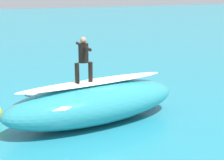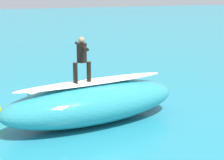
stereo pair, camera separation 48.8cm
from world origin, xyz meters
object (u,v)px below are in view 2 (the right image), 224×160
at_px(surfboard_paddling, 135,96).
at_px(surfer_paddling, 137,93).
at_px(surfboard_riding, 82,83).
at_px(surfer_riding, 82,56).

xyz_separation_m(surfboard_paddling, surfer_paddling, (-0.04, 0.13, 0.17)).
distance_m(surfboard_riding, surfer_riding, 0.92).
bearing_deg(surfboard_riding, surfer_paddling, -143.46).
height_order(surfer_riding, surfboard_paddling, surfer_riding).
relative_size(surfboard_riding, surfer_paddling, 1.12).
relative_size(surfer_riding, surfer_paddling, 0.84).
bearing_deg(surfboard_paddling, surfboard_riding, 113.62).
bearing_deg(surfer_paddling, surfboard_riding, 111.61).
distance_m(surfboard_riding, surfer_paddling, 3.84).
xyz_separation_m(surfer_riding, surfer_paddling, (-2.88, -2.23, -2.15)).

